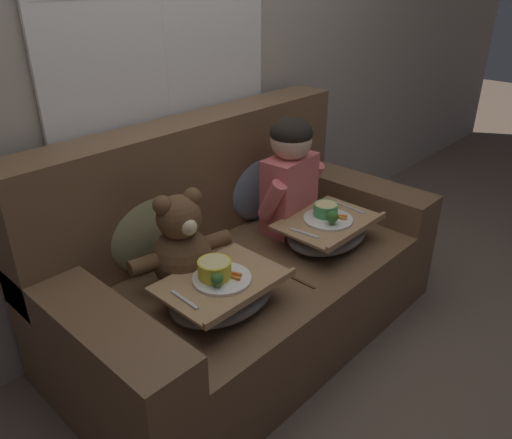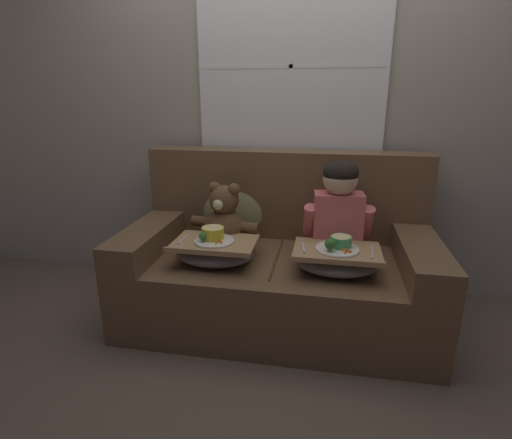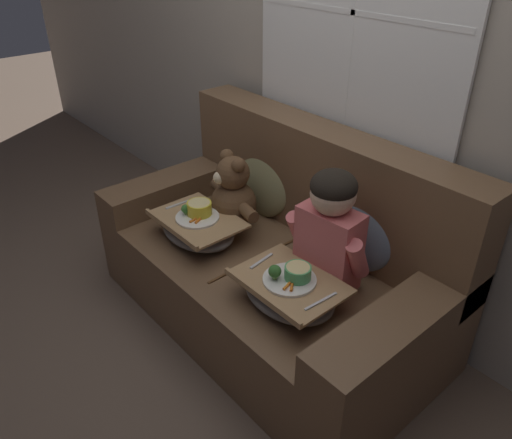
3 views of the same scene
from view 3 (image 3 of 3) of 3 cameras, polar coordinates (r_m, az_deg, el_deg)
name	(u,v)px [view 3 (image 3 of 3)]	position (r m, az deg, el deg)	size (l,w,h in m)	color
ground_plane	(266,317)	(2.74, 1.19, -11.10)	(14.00, 14.00, 0.00)	brown
wall_back_with_window	(356,53)	(2.49, 11.39, 18.15)	(8.00, 0.08, 2.60)	#A89E8E
couch	(279,261)	(2.57, 2.63, -4.73)	(1.78, 0.95, 0.98)	brown
throw_pillow_behind_child	(361,228)	(2.36, 11.92, -0.94)	(0.42, 0.20, 0.43)	slate
throw_pillow_behind_teddy	(265,179)	(2.76, 1.04, 4.68)	(0.43, 0.21, 0.44)	#898456
child_figure	(330,224)	(2.15, 8.49, -0.56)	(0.40, 0.20, 0.56)	#DB6666
teddy_bear	(232,195)	(2.64, -2.72, 2.79)	(0.44, 0.32, 0.41)	brown
lap_tray_child	(289,291)	(2.15, 3.80, -8.10)	(0.46, 0.33, 0.20)	slate
lap_tray_teddy	(198,227)	(2.58, -6.65, -0.83)	(0.46, 0.34, 0.20)	slate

